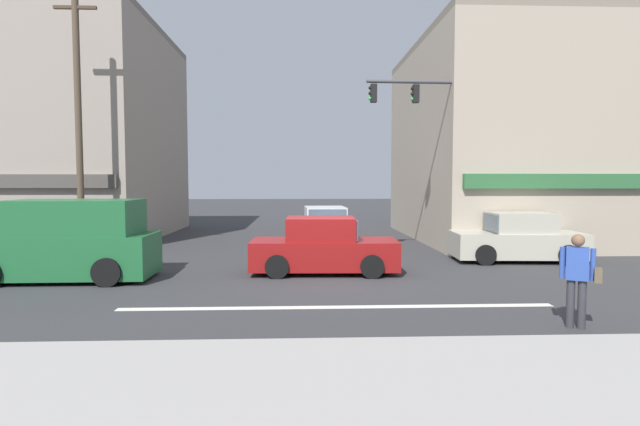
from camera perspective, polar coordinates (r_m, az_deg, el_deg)
ground_plane at (r=13.88m, az=0.89°, el=-7.13°), size 120.00×120.00×0.00m
lane_marking_stripe at (r=10.46m, az=2.02°, el=-10.69°), size 9.00×0.24×0.01m
sidewalk_curb at (r=5.75m, az=6.22°, el=-22.32°), size 40.00×5.00×0.16m
building_left_block at (r=26.94m, az=-29.15°, el=8.03°), size 11.15×10.71×9.74m
building_right_corner at (r=25.47m, az=26.31°, el=7.26°), size 13.92×11.46×8.74m
utility_pole_near_left at (r=18.89m, az=-25.87°, el=9.16°), size 1.40×0.22×8.76m
traffic_light_mast at (r=18.01m, az=16.50°, el=8.93°), size 4.89×0.33×6.20m
sedan_approaching_near at (r=14.15m, az=0.39°, el=-4.01°), size 4.16×1.99×1.58m
sedan_parked_curbside at (r=19.85m, az=0.60°, el=-1.80°), size 2.02×4.17×1.58m
van_crossing_rightbound at (r=14.67m, az=-26.89°, el=-2.97°), size 4.61×2.06×2.11m
sedan_crossing_leftbound at (r=17.45m, az=21.64°, el=-2.81°), size 4.20×2.07×1.58m
pedestrian_foreground_with_bag at (r=9.93m, az=27.45°, el=-6.29°), size 0.64×0.52×1.67m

